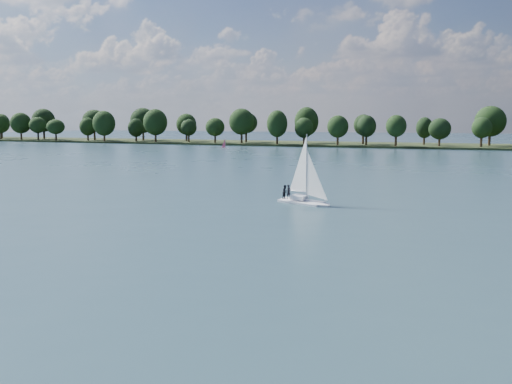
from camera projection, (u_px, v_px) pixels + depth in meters
ground at (403, 171)px, 115.78m from camera, size 700.00×700.00×0.00m
far_shore at (441, 147)px, 218.99m from camera, size 660.00×40.00×1.50m
sailboat at (302, 184)px, 70.65m from camera, size 7.11×4.40×9.08m
dinghy_pink at (225, 146)px, 203.25m from camera, size 2.78×1.88×4.14m
pontoon at (35, 142)px, 271.05m from camera, size 4.13×2.27×0.50m
treeline at (402, 126)px, 219.80m from camera, size 562.37×73.49×17.39m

